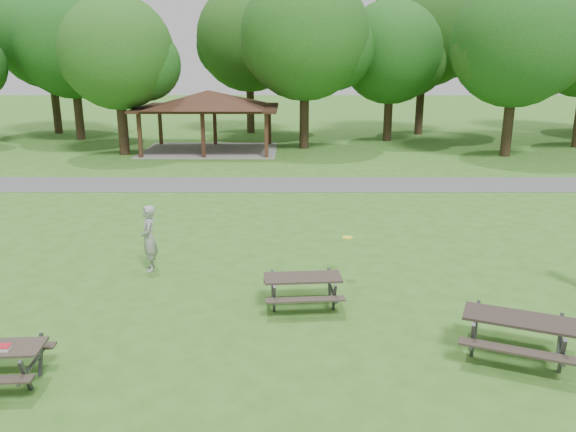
{
  "coord_description": "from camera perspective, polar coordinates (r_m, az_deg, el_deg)",
  "views": [
    {
      "loc": [
        1.03,
        -11.46,
        5.65
      ],
      "look_at": [
        1.0,
        4.0,
        1.3
      ],
      "focal_mm": 35.0,
      "sensor_mm": 36.0,
      "label": 1
    }
  ],
  "objects": [
    {
      "name": "ground",
      "position": [
        12.82,
        -4.59,
        -10.49
      ],
      "size": [
        160.0,
        160.0,
        0.0
      ],
      "primitive_type": "plane",
      "color": "#32681D",
      "rests_on": "ground"
    },
    {
      "name": "pavilion",
      "position": [
        35.91,
        -8.1,
        11.44
      ],
      "size": [
        8.6,
        7.01,
        3.76
      ],
      "color": "#342112",
      "rests_on": "ground"
    },
    {
      "name": "tree_row_d",
      "position": [
        35.41,
        -16.81,
        15.27
      ],
      "size": [
        6.93,
        6.6,
        9.27
      ],
      "color": "black",
      "rests_on": "ground"
    },
    {
      "name": "tree_row_e",
      "position": [
        36.52,
        1.88,
        17.49
      ],
      "size": [
        8.4,
        8.0,
        11.02
      ],
      "color": "black",
      "rests_on": "ground"
    },
    {
      "name": "tree_row_f",
      "position": [
        40.61,
        10.53,
        15.74
      ],
      "size": [
        7.35,
        7.0,
        9.55
      ],
      "color": "black",
      "rests_on": "ground"
    },
    {
      "name": "frisbee_in_flight",
      "position": [
        14.82,
        6.06,
        -2.18
      ],
      "size": [
        0.33,
        0.33,
        0.02
      ],
      "color": "yellow",
      "rests_on": "ground"
    },
    {
      "name": "tree_row_c",
      "position": [
        43.16,
        -20.96,
        15.91
      ],
      "size": [
        8.19,
        7.8,
        10.67
      ],
      "color": "black",
      "rests_on": "ground"
    },
    {
      "name": "tree_deep_c",
      "position": [
        44.67,
        13.81,
        17.6
      ],
      "size": [
        8.82,
        8.4,
        11.9
      ],
      "color": "black",
      "rests_on": "ground"
    },
    {
      "name": "picnic_table_middle",
      "position": [
        13.21,
        1.5,
        -6.88
      ],
      "size": [
        1.91,
        1.58,
        0.78
      ],
      "color": "#2F2722",
      "rests_on": "ground"
    },
    {
      "name": "tree_row_g",
      "position": [
        35.95,
        22.3,
        15.68
      ],
      "size": [
        7.77,
        7.4,
        10.25
      ],
      "color": "black",
      "rests_on": "ground"
    },
    {
      "name": "picnic_table_far",
      "position": [
        11.89,
        22.31,
        -10.42
      ],
      "size": [
        2.5,
        2.28,
        0.88
      ],
      "color": "black",
      "rests_on": "ground"
    },
    {
      "name": "frisbee_thrower",
      "position": [
        15.79,
        -13.95,
        -2.22
      ],
      "size": [
        0.57,
        0.75,
        1.83
      ],
      "primitive_type": "imported",
      "rotation": [
        0.0,
        0.0,
        -1.35
      ],
      "color": "#969698",
      "rests_on": "ground"
    },
    {
      "name": "tree_deep_b",
      "position": [
        44.6,
        -3.82,
        17.28
      ],
      "size": [
        8.4,
        8.0,
        11.13
      ],
      "color": "black",
      "rests_on": "ground"
    },
    {
      "name": "asphalt_path",
      "position": [
        26.1,
        -2.15,
        3.23
      ],
      "size": [
        120.0,
        3.2,
        0.02
      ],
      "primitive_type": "cube",
      "color": "#4C4C4E",
      "rests_on": "ground"
    },
    {
      "name": "tree_deep_a",
      "position": [
        47.53,
        -23.02,
        16.32
      ],
      "size": [
        8.4,
        8.0,
        11.38
      ],
      "color": "black",
      "rests_on": "ground"
    }
  ]
}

